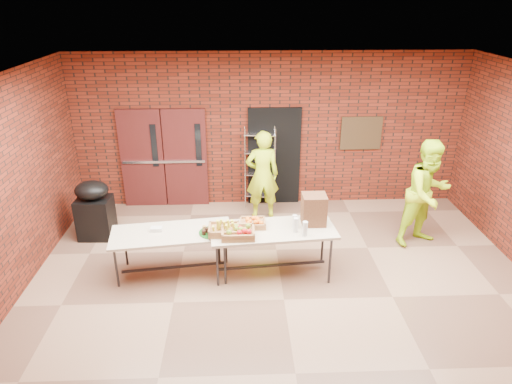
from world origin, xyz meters
TOP-DOWN VIEW (x-y plane):
  - room at (0.00, 0.00)m, footprint 8.08×7.08m
  - double_doors at (-2.20, 3.44)m, footprint 1.78×0.12m
  - dark_doorway at (0.10, 3.46)m, footprint 1.10×0.06m
  - bronze_plaque at (1.90, 3.45)m, footprint 0.85×0.04m
  - wire_rack at (-0.21, 3.32)m, footprint 0.66×0.31m
  - table_left at (-1.72, 0.76)m, footprint 1.97×1.02m
  - table_right at (-0.13, 0.74)m, footprint 2.04×1.00m
  - basket_bananas at (-0.89, 0.63)m, footprint 0.47×0.37m
  - basket_oranges at (-0.44, 0.85)m, footprint 0.41×0.32m
  - basket_apples at (-0.67, 0.52)m, footprint 0.50×0.39m
  - muffin_tray at (-1.08, 0.71)m, footprint 0.43×0.43m
  - napkin_box at (-1.96, 0.82)m, footprint 0.18×0.12m
  - coffee_dispenser at (0.54, 0.90)m, footprint 0.38×0.34m
  - cup_stack_front at (0.22, 0.63)m, footprint 0.08×0.08m
  - cup_stack_mid at (0.35, 0.50)m, footprint 0.08×0.08m
  - cup_stack_back at (0.22, 0.75)m, footprint 0.07×0.07m
  - covered_grill at (-3.32, 2.07)m, footprint 0.64×0.54m
  - volunteer_woman at (-0.18, 2.78)m, footprint 0.70×0.50m
  - volunteer_man at (2.68, 1.62)m, footprint 1.16×1.05m

SIDE VIEW (x-z plane):
  - covered_grill at x=-3.32m, z-range 0.00..1.12m
  - table_left at x=-1.72m, z-range 0.32..1.10m
  - table_right at x=-0.13m, z-range 0.34..1.15m
  - napkin_box at x=-1.96m, z-range 0.78..0.83m
  - muffin_tray at x=-1.08m, z-range 0.77..0.88m
  - wire_rack at x=-0.21m, z-range 0.00..1.73m
  - basket_oranges at x=-0.44m, z-range 0.80..0.93m
  - basket_bananas at x=-0.89m, z-range 0.80..0.95m
  - basket_apples at x=-0.67m, z-range 0.80..0.96m
  - volunteer_woman at x=-0.18m, z-range 0.00..1.82m
  - cup_stack_back at x=0.22m, z-range 0.81..1.03m
  - cup_stack_mid at x=0.35m, z-range 0.81..1.05m
  - cup_stack_front at x=0.22m, z-range 0.81..1.05m
  - volunteer_man at x=2.68m, z-range 0.00..1.96m
  - dark_doorway at x=0.10m, z-range 0.00..2.10m
  - double_doors at x=-2.20m, z-range 0.00..2.10m
  - coffee_dispenser at x=0.54m, z-range 0.81..1.31m
  - bronze_plaque at x=1.90m, z-range 1.20..1.90m
  - room at x=0.00m, z-range -0.04..3.24m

